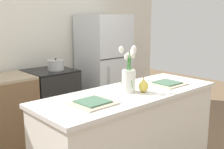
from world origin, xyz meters
name	(u,v)px	position (x,y,z in m)	size (l,w,h in m)	color
back_wall	(27,36)	(0.00, 2.00, 1.35)	(5.20, 0.08, 2.70)	silver
kitchen_island	(130,141)	(0.00, 0.00, 0.48)	(1.80, 0.66, 0.96)	silver
stove_range	(51,103)	(0.10, 1.60, 0.46)	(0.60, 0.61, 0.92)	black
refrigerator	(104,68)	(1.05, 1.60, 0.83)	(0.68, 0.67, 1.65)	silver
flower_vase	(129,76)	(-0.02, 0.00, 1.10)	(0.14, 0.19, 0.42)	silver
pear_figurine	(144,86)	(0.08, -0.09, 1.01)	(0.09, 0.09, 0.14)	#E5CC4C
plate_setting_left	(93,102)	(-0.47, -0.05, 0.97)	(0.32, 0.32, 0.02)	beige
plate_setting_right	(167,83)	(0.47, -0.05, 0.97)	(0.32, 0.32, 0.02)	beige
cooking_pot	(56,65)	(0.16, 1.55, 0.99)	(0.22, 0.22, 0.16)	#B2B5B7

